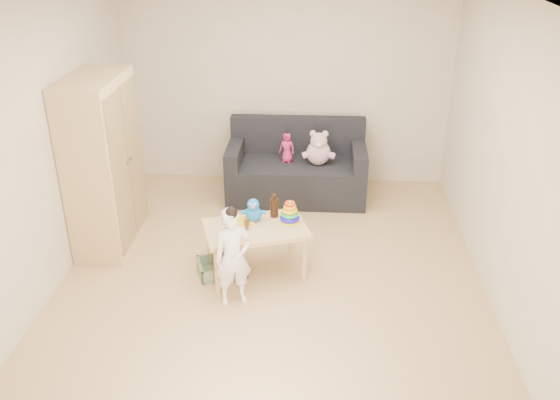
# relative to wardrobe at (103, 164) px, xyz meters

# --- Properties ---
(room) EXTENTS (4.50, 4.50, 4.50)m
(room) POSITION_rel_wardrobe_xyz_m (1.74, -0.45, 0.41)
(room) COLOR tan
(room) RESTS_ON ground
(wardrobe) EXTENTS (0.50, 0.99, 1.78)m
(wardrobe) POSITION_rel_wardrobe_xyz_m (0.00, 0.00, 0.00)
(wardrobe) COLOR #EBBC81
(wardrobe) RESTS_ON ground
(sofa) EXTENTS (1.66, 0.84, 0.46)m
(sofa) POSITION_rel_wardrobe_xyz_m (1.89, 1.24, -0.66)
(sofa) COLOR black
(sofa) RESTS_ON ground
(play_table) EXTENTS (1.09, 0.87, 0.50)m
(play_table) POSITION_rel_wardrobe_xyz_m (1.58, -0.49, -0.64)
(play_table) COLOR #EFBA83
(play_table) RESTS_ON ground
(storage_bin) EXTENTS (0.53, 0.46, 0.13)m
(storage_bin) POSITION_rel_wardrobe_xyz_m (1.25, -0.52, -0.82)
(storage_bin) COLOR #677F5C
(storage_bin) RESTS_ON ground
(toddler) EXTENTS (0.39, 0.33, 0.90)m
(toddler) POSITION_rel_wardrobe_xyz_m (1.44, -0.97, -0.44)
(toddler) COLOR white
(toddler) RESTS_ON ground
(pink_bear) EXTENTS (0.35, 0.31, 0.35)m
(pink_bear) POSITION_rel_wardrobe_xyz_m (2.15, 1.19, -0.25)
(pink_bear) COLOR #D89FA9
(pink_bear) RESTS_ON sofa
(doll) EXTENTS (0.21, 0.17, 0.36)m
(doll) POSITION_rel_wardrobe_xyz_m (1.78, 1.22, -0.25)
(doll) COLOR #C22463
(doll) RESTS_ON sofa
(ring_stacker) EXTENTS (0.19, 0.19, 0.22)m
(ring_stacker) POSITION_rel_wardrobe_xyz_m (1.90, -0.36, -0.31)
(ring_stacker) COLOR #E7EC0C
(ring_stacker) RESTS_ON play_table
(brown_bottle) EXTENTS (0.08, 0.08, 0.23)m
(brown_bottle) POSITION_rel_wardrobe_xyz_m (1.74, -0.25, -0.29)
(brown_bottle) COLOR black
(brown_bottle) RESTS_ON play_table
(blue_plush) EXTENTS (0.24, 0.22, 0.24)m
(blue_plush) POSITION_rel_wardrobe_xyz_m (1.55, -0.36, -0.27)
(blue_plush) COLOR #1A7CEA
(blue_plush) RESTS_ON play_table
(wooden_figure) EXTENTS (0.05, 0.04, 0.12)m
(wooden_figure) POSITION_rel_wardrobe_xyz_m (1.51, -0.54, -0.33)
(wooden_figure) COLOR brown
(wooden_figure) RESTS_ON play_table
(yellow_book) EXTENTS (0.29, 0.29, 0.02)m
(yellow_book) POSITION_rel_wardrobe_xyz_m (1.43, -0.40, -0.38)
(yellow_book) COLOR yellow
(yellow_book) RESTS_ON play_table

